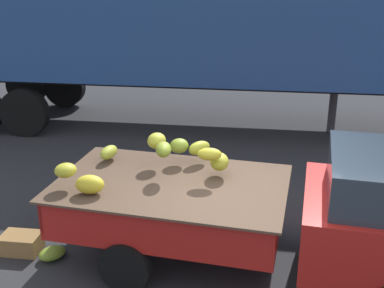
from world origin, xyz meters
TOP-DOWN VIEW (x-y plane):
  - ground at (0.00, 0.00)m, footprint 220.00×220.00m
  - curb_strip at (0.00, 10.69)m, footprint 80.00×0.80m
  - pickup_truck at (1.08, 0.08)m, footprint 5.38×2.32m
  - semi_trailer at (-1.67, 5.82)m, footprint 12.03×2.73m
  - fallen_banana_bunch_near_tailgate at (-2.57, -0.06)m, footprint 0.45×0.46m
  - produce_crate at (-3.06, 0.04)m, footprint 0.53×0.37m

SIDE VIEW (x-z plane):
  - ground at x=0.00m, z-range 0.00..0.00m
  - curb_strip at x=0.00m, z-range 0.00..0.16m
  - fallen_banana_bunch_near_tailgate at x=-2.57m, z-range 0.00..0.16m
  - produce_crate at x=-3.06m, z-range 0.00..0.26m
  - pickup_truck at x=1.08m, z-range 0.03..1.73m
  - semi_trailer at x=-1.67m, z-range 0.57..4.52m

